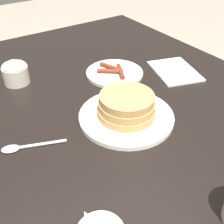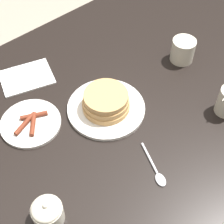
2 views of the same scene
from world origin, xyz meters
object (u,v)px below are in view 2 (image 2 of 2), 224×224
(pancake_plate, at_px, (106,104))
(side_plate_bacon, at_px, (31,123))
(sugar_bowl, at_px, (47,212))
(napkin, at_px, (27,77))
(spoon, at_px, (156,172))
(coffee_mug, at_px, (183,50))

(pancake_plate, bearing_deg, side_plate_bacon, 153.03)
(pancake_plate, distance_m, sugar_bowl, 0.37)
(side_plate_bacon, xyz_separation_m, napkin, (0.09, 0.17, -0.00))
(pancake_plate, distance_m, spoon, 0.26)
(side_plate_bacon, distance_m, sugar_bowl, 0.30)
(sugar_bowl, xyz_separation_m, spoon, (0.29, -0.09, -0.03))
(coffee_mug, relative_size, napkin, 0.55)
(pancake_plate, height_order, coffee_mug, coffee_mug)
(coffee_mug, xyz_separation_m, napkin, (-0.46, 0.28, -0.04))
(pancake_plate, height_order, sugar_bowl, sugar_bowl)
(pancake_plate, xyz_separation_m, coffee_mug, (0.35, -0.00, 0.01))
(coffee_mug, xyz_separation_m, spoon, (-0.39, -0.26, -0.04))
(pancake_plate, relative_size, sugar_bowl, 3.08)
(side_plate_bacon, xyz_separation_m, sugar_bowl, (-0.12, -0.28, 0.03))
(side_plate_bacon, height_order, spoon, side_plate_bacon)
(pancake_plate, bearing_deg, spoon, -98.97)
(side_plate_bacon, relative_size, spoon, 1.30)
(side_plate_bacon, relative_size, sugar_bowl, 2.33)
(sugar_bowl, bearing_deg, coffee_mug, 13.97)
(side_plate_bacon, bearing_deg, sugar_bowl, -114.19)
(side_plate_bacon, distance_m, coffee_mug, 0.57)
(napkin, bearing_deg, spoon, -82.35)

